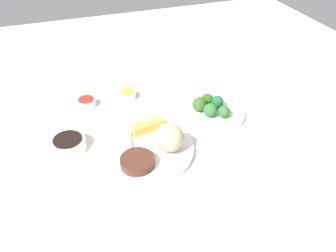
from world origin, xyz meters
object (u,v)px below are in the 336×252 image
object	(u,v)px
broccoli_plate	(213,113)
sauce_ramekin_hot_mustard	(127,95)
sauce_ramekin_sweet_and_sour	(86,103)
soy_sauce_bowl	(68,144)
main_plate	(143,148)

from	to	relation	value
broccoli_plate	sauce_ramekin_hot_mustard	xyz separation A→B (m)	(-0.24, 0.19, 0.00)
broccoli_plate	sauce_ramekin_sweet_and_sour	world-z (taller)	sauce_ramekin_sweet_and_sour
soy_sauce_bowl	sauce_ramekin_sweet_and_sour	distance (m)	0.22
main_plate	sauce_ramekin_hot_mustard	distance (m)	0.29
main_plate	sauce_ramekin_hot_mustard	bearing A→B (deg)	85.32
main_plate	sauce_ramekin_hot_mustard	size ratio (longest dim) A/B	4.65
broccoli_plate	sauce_ramekin_hot_mustard	bearing A→B (deg)	141.45
broccoli_plate	sauce_ramekin_hot_mustard	world-z (taller)	sauce_ramekin_hot_mustard
sauce_ramekin_hot_mustard	sauce_ramekin_sweet_and_sour	bearing A→B (deg)	-178.94
sauce_ramekin_sweet_and_sour	soy_sauce_bowl	bearing A→B (deg)	-111.20
broccoli_plate	sauce_ramekin_sweet_and_sour	bearing A→B (deg)	153.77
main_plate	sauce_ramekin_sweet_and_sour	distance (m)	0.31
soy_sauce_bowl	sauce_ramekin_hot_mustard	world-z (taller)	soy_sauce_bowl
sauce_ramekin_hot_mustard	soy_sauce_bowl	bearing A→B (deg)	-136.88
soy_sauce_bowl	sauce_ramekin_hot_mustard	xyz separation A→B (m)	(0.22, 0.21, -0.00)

